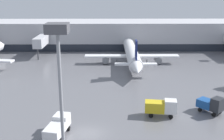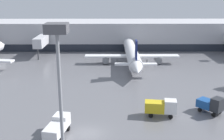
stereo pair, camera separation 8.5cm
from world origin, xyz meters
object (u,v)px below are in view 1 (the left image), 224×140
Objects in this scene: parked_jet_2 at (132,54)px; service_truck_2 at (211,104)px; service_truck_0 at (58,126)px; apron_light_mast_6 at (59,65)px; service_truck_3 at (161,107)px.

service_truck_2 is (10.51, -32.04, -1.14)m from parked_jet_2.
service_truck_2 reaches higher than service_truck_0.
apron_light_mast_6 is at bearing 169.05° from parked_jet_2.
service_truck_0 is at bearing 161.59° from parked_jet_2.
service_truck_3 is (-8.39, -1.07, 0.06)m from service_truck_2.
service_truck_3 is at bearing -176.05° from parked_jet_2.
service_truck_3 is (15.38, 6.07, 0.18)m from service_truck_0.
service_truck_2 is 0.25× the size of apron_light_mast_6.
service_truck_2 is at bearing 43.57° from apron_light_mast_6.
service_truck_2 reaches higher than service_truck_3.
service_truck_2 is at bearing -61.15° from service_truck_0.
service_truck_2 is at bearing -161.56° from parked_jet_2.
service_truck_0 is at bearing -113.76° from service_truck_2.
service_truck_2 is 8.45m from service_truck_3.
parked_jet_2 is at bearing -6.55° from service_truck_0.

